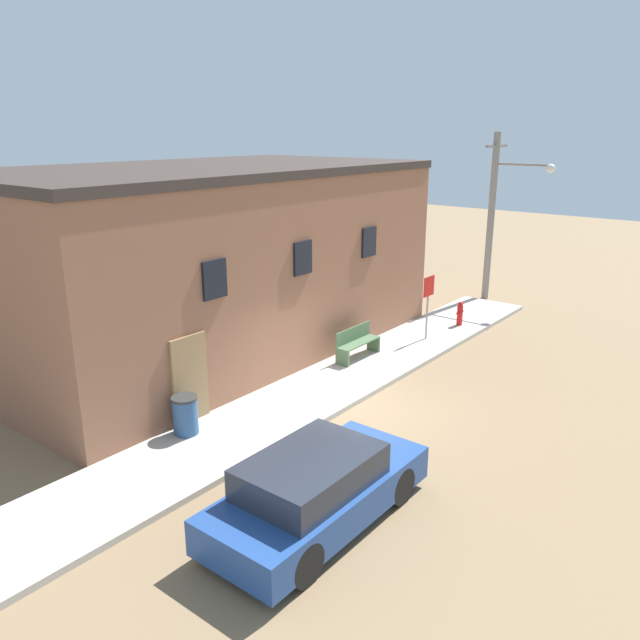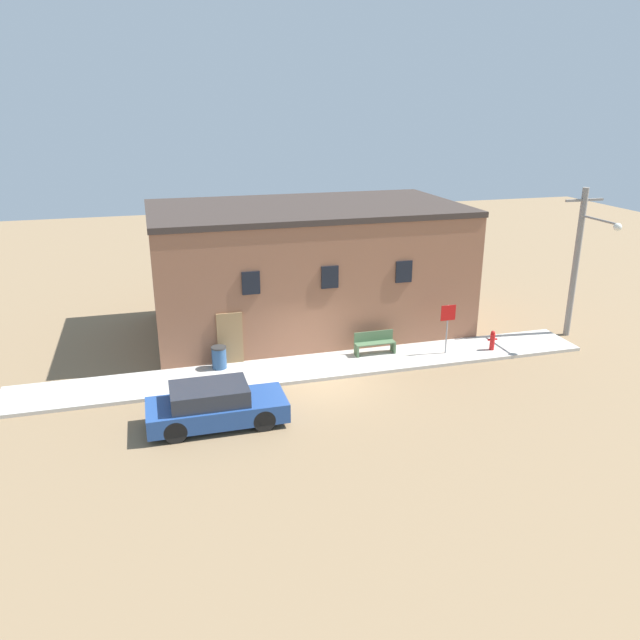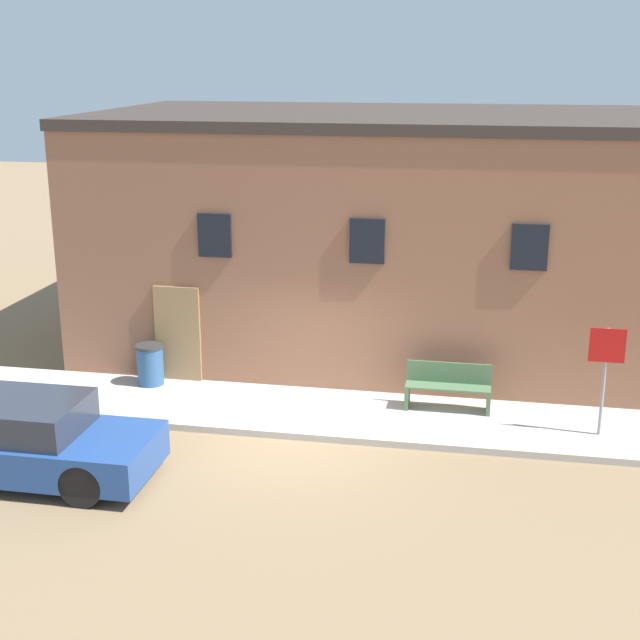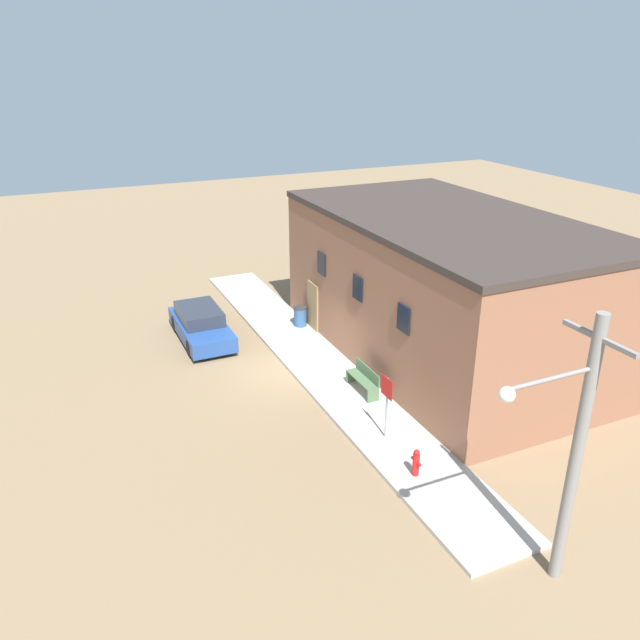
{
  "view_description": "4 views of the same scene",
  "coord_description": "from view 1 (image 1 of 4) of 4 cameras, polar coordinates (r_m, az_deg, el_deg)",
  "views": [
    {
      "loc": [
        -11.49,
        -8.13,
        6.62
      ],
      "look_at": [
        0.31,
        1.2,
        2.0
      ],
      "focal_mm": 35.0,
      "sensor_mm": 36.0,
      "label": 1
    },
    {
      "loc": [
        -5.75,
        -20.42,
        9.79
      ],
      "look_at": [
        0.31,
        1.2,
        2.0
      ],
      "focal_mm": 35.0,
      "sensor_mm": 36.0,
      "label": 2
    },
    {
      "loc": [
        3.35,
        -14.86,
        6.9
      ],
      "look_at": [
        0.31,
        1.2,
        2.0
      ],
      "focal_mm": 50.0,
      "sensor_mm": 36.0,
      "label": 3
    },
    {
      "loc": [
        19.72,
        -7.6,
        11.01
      ],
      "look_at": [
        0.31,
        1.2,
        2.0
      ],
      "focal_mm": 35.0,
      "sensor_mm": 36.0,
      "label": 4
    }
  ],
  "objects": [
    {
      "name": "trash_bin",
      "position": [
        14.23,
        -12.21,
        -8.48
      ],
      "size": [
        0.58,
        0.58,
        0.87
      ],
      "color": "#2D517F",
      "rests_on": "sidewalk"
    },
    {
      "name": "stop_sign",
      "position": [
        20.04,
        9.87,
        2.2
      ],
      "size": [
        0.63,
        0.06,
        2.06
      ],
      "color": "gray",
      "rests_on": "sidewalk"
    },
    {
      "name": "parked_car",
      "position": [
        11.13,
        -0.29,
        -15.24
      ],
      "size": [
        4.42,
        1.83,
        1.38
      ],
      "color": "black",
      "rests_on": "ground"
    },
    {
      "name": "utility_pole",
      "position": [
        25.62,
        15.76,
        9.55
      ],
      "size": [
        1.8,
        2.42,
        6.52
      ],
      "color": "gray",
      "rests_on": "ground"
    },
    {
      "name": "bench",
      "position": [
        18.39,
        3.39,
        -2.09
      ],
      "size": [
        1.67,
        0.44,
        0.92
      ],
      "color": "#4C6B47",
      "rests_on": "sidewalk"
    },
    {
      "name": "fire_hydrant",
      "position": [
        21.97,
        12.67,
        0.61
      ],
      "size": [
        0.42,
        0.2,
        0.83
      ],
      "color": "red",
      "rests_on": "sidewalk"
    },
    {
      "name": "sidewalk",
      "position": [
        16.19,
        -0.69,
        -6.81
      ],
      "size": [
        22.62,
        2.4,
        0.14
      ],
      "color": "#BCB7AD",
      "rests_on": "ground"
    },
    {
      "name": "ground_plane",
      "position": [
        15.56,
        2.77,
        -8.14
      ],
      "size": [
        80.0,
        80.0,
        0.0
      ],
      "primitive_type": "plane",
      "color": "#846B4C"
    },
    {
      "name": "brick_building",
      "position": [
        19.35,
        -10.15,
        5.44
      ],
      "size": [
        13.59,
        7.54,
        5.61
      ],
      "color": "#8E5B42",
      "rests_on": "ground"
    }
  ]
}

